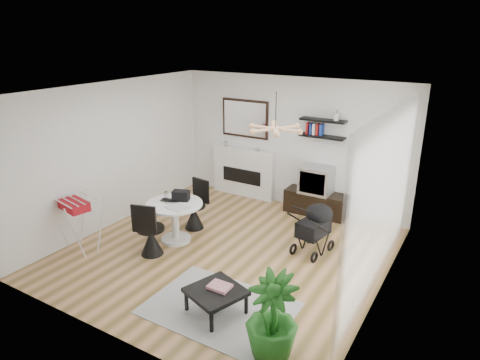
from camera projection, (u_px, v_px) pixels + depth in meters
The scene contains 25 objects.
floor at pixel (227, 252), 7.25m from camera, with size 5.00×5.00×0.00m, color brown.
ceiling at pixel (225, 91), 6.35m from camera, with size 5.00×5.00×0.00m, color white.
wall_back at pixel (291, 143), 8.82m from camera, with size 5.00×5.00×0.00m, color white.
wall_left at pixel (114, 154), 8.01m from camera, with size 5.00×5.00×0.00m, color white.
wall_right at pixel (387, 208), 5.59m from camera, with size 5.00×5.00×0.00m, color white.
sheer_curtain at pixel (383, 202), 5.80m from camera, with size 0.04×3.60×2.60m, color white.
fireplace at pixel (243, 166), 9.52m from camera, with size 1.50×0.17×2.16m.
shelf_lower at pixel (322, 136), 8.30m from camera, with size 0.90×0.25×0.04m, color black.
shelf_upper at pixel (323, 120), 8.19m from camera, with size 0.90×0.25×0.04m, color black.
pendant_lamp at pixel (275, 129), 6.44m from camera, with size 0.90×0.90×0.10m, color tan, non-canonical shape.
tv_console at pixel (316, 203), 8.67m from camera, with size 1.26×0.44×0.47m, color black.
crt_tv at pixel (317, 180), 8.51m from camera, with size 0.61×0.54×0.54m.
dining_table at pixel (175, 216), 7.49m from camera, with size 0.98×0.98×0.72m.
laptop at pixel (169, 202), 7.44m from camera, with size 0.34×0.22×0.03m, color black.
black_bag at pixel (181, 196), 7.51m from camera, with size 0.29×0.17×0.17m, color black.
newspaper at pixel (178, 207), 7.22m from camera, with size 0.37×0.30×0.01m, color silver.
drinking_glass at pixel (166, 195), 7.64m from camera, with size 0.07×0.07×0.11m, color white.
chair_far at pixel (195, 213), 8.05m from camera, with size 0.45×0.47×0.93m.
chair_near at pixel (151, 238), 7.07m from camera, with size 0.50×0.51×0.96m.
drying_rack at pixel (80, 223), 7.18m from camera, with size 0.73×0.70×0.93m.
stroller at pixel (315, 230), 7.16m from camera, with size 0.58×0.80×0.92m.
rug at pixel (219, 308), 5.78m from camera, with size 1.92×1.38×0.01m, color #AFAFAF.
coffee_table at pixel (216, 292), 5.59m from camera, with size 0.84×0.84×0.34m.
magazines at pixel (220, 287), 5.61m from camera, with size 0.29×0.23×0.04m, color #B82E42.
potted_plant at pixel (272, 317), 4.76m from camera, with size 0.60×0.60×1.07m, color #1E5F1B.
Camera 1 is at (3.49, -5.41, 3.56)m, focal length 32.00 mm.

